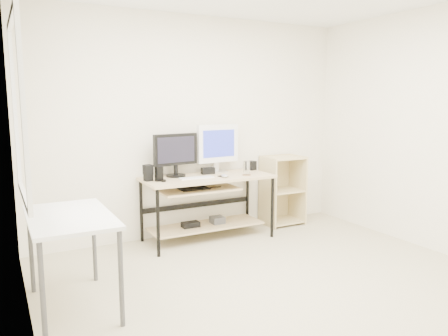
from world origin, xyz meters
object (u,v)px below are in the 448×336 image
Objects in this scene: shelf_unit at (281,190)px; black_monitor at (176,152)px; audio_controller at (159,174)px; side_table at (70,225)px; desk at (206,194)px; white_imac at (218,145)px.

black_monitor reaches higher than shelf_unit.
audio_controller is (-0.27, -0.19, -0.20)m from black_monitor.
desk is at bearing 32.65° from side_table.
black_monitor is 3.36× the size of audio_controller.
black_monitor is 0.57m from white_imac.
white_imac reaches higher than desk.
shelf_unit is (1.18, 0.16, -0.09)m from desk.
audio_controller reaches higher than desk.
white_imac is (1.92, 1.26, 0.41)m from side_table.
side_table is at bearing -147.35° from desk.
white_imac reaches higher than shelf_unit.
audio_controller is (-0.84, -0.24, -0.26)m from white_imac.
white_imac is at bearing 33.24° from side_table.
desk is 1.19m from shelf_unit.
audio_controller reaches higher than side_table.
white_imac is at bearing 177.70° from shelf_unit.
audio_controller is at bearing -173.51° from shelf_unit.
side_table is 1.72× the size of white_imac.
shelf_unit is 5.60× the size of audio_controller.
shelf_unit is 1.67× the size of black_monitor.
side_table is 3.09m from shelf_unit.
desk is 1.67× the size of shelf_unit.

